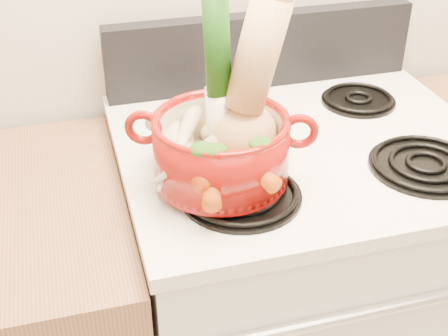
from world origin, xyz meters
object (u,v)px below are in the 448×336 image
object	(u,v)px
squash	(250,82)
leek	(219,81)
dutch_oven	(221,149)
stove_body	(292,309)

from	to	relation	value
squash	leek	size ratio (longest dim) A/B	0.98
dutch_oven	squash	size ratio (longest dim) A/B	0.80
leek	dutch_oven	bearing A→B (deg)	-112.16
squash	leek	bearing A→B (deg)	158.77
dutch_oven	leek	distance (m)	0.13
dutch_oven	stove_body	bearing A→B (deg)	45.76
stove_body	squash	distance (m)	0.71
dutch_oven	squash	distance (m)	0.13
squash	stove_body	bearing A→B (deg)	25.12
stove_body	dutch_oven	size ratio (longest dim) A/B	3.71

